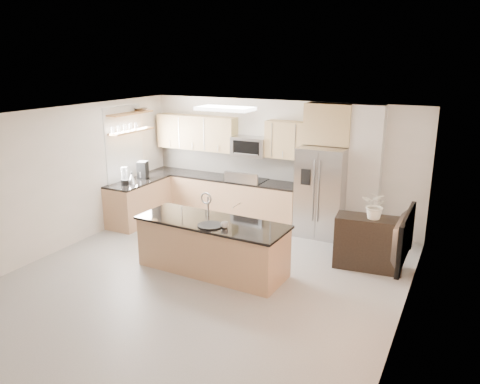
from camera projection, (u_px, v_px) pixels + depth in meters
The scene contains 27 objects.
floor at pixel (201, 281), 7.43m from camera, with size 6.50×6.50×0.00m, color #9F9B97.
ceiling at pixel (197, 117), 6.72m from camera, with size 6.00×6.50×0.02m, color white.
wall_back at pixel (280, 162), 9.86m from camera, with size 6.00×0.02×2.60m, color beige.
wall_front at pixel (13, 298), 4.28m from camera, with size 6.00×0.02×2.60m, color beige.
wall_left at pixel (56, 181), 8.37m from camera, with size 0.02×6.50×2.60m, color beige.
wall_right at pixel (406, 236), 5.77m from camera, with size 0.02×6.50×2.60m, color beige.
back_counter at pixel (222, 196), 10.35m from camera, with size 3.55×0.66×1.44m.
left_counter at pixel (139, 201), 10.05m from camera, with size 0.66×1.50×0.92m.
range at pixel (247, 200), 10.07m from camera, with size 0.76×0.64×1.14m.
upper_cabinets at pixel (222, 135), 10.14m from camera, with size 3.50×0.33×0.75m.
microwave at pixel (250, 146), 9.86m from camera, with size 0.76×0.40×0.40m.
refrigerator at pixel (322, 192), 9.19m from camera, with size 0.92×0.78×1.78m.
partition_column at pixel (365, 173), 8.95m from camera, with size 0.60×0.30×2.60m, color beige.
window at pixel (124, 145), 9.85m from camera, with size 0.04×1.15×1.65m.
shelf_lower at pixel (131, 131), 9.80m from camera, with size 0.30×1.20×0.04m, color olive.
shelf_upper at pixel (130, 113), 9.70m from camera, with size 0.30×1.20×0.04m, color olive.
ceiling_fixture at pixel (225, 109), 8.27m from camera, with size 1.00×0.50×0.06m, color white.
island at pixel (212, 246), 7.71m from camera, with size 2.55×1.01×1.30m.
credenza at pixel (369, 243), 7.81m from camera, with size 1.12×0.47×0.90m, color black.
cup at pixel (225, 225), 7.28m from camera, with size 0.12×0.12×0.09m, color silver.
platter at pixel (210, 225), 7.36m from camera, with size 0.40×0.40×0.02m, color black.
blender at pixel (124, 177), 9.54m from camera, with size 0.16×0.16×0.37m.
kettle at pixel (132, 178), 9.67m from camera, with size 0.19×0.19×0.24m.
coffee_maker at pixel (143, 170), 10.07m from camera, with size 0.26×0.29×0.37m.
bowl at pixel (141, 109), 9.99m from camera, with size 0.35×0.35×0.08m, color #A8A8AA.
flower_vase at pixel (377, 198), 7.53m from camera, with size 0.63×0.55×0.70m, color silver.
television at pixel (396, 236), 5.63m from camera, with size 1.08×0.14×0.62m, color black.
Camera 1 is at (3.60, -5.75, 3.41)m, focal length 35.00 mm.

